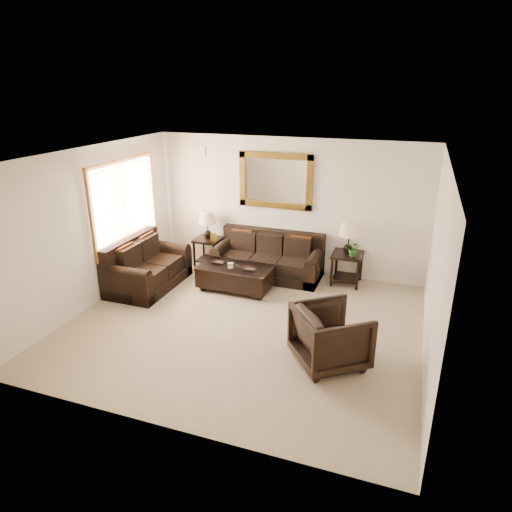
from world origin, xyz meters
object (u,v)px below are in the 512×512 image
at_px(sofa, 268,260).
at_px(end_table_right, 348,244).
at_px(loveseat, 146,269).
at_px(armchair, 331,334).
at_px(end_table_left, 208,230).
at_px(coffee_table, 235,275).

xyz_separation_m(sofa, end_table_right, (1.55, 0.10, 0.50)).
distance_m(loveseat, armchair, 4.06).
distance_m(end_table_left, armchair, 4.23).
distance_m(loveseat, coffee_table, 1.73).
distance_m(sofa, armchair, 3.23).
xyz_separation_m(loveseat, armchair, (3.81, -1.39, 0.11)).
height_order(end_table_left, end_table_right, end_table_right).
relative_size(coffee_table, armchair, 1.50).
distance_m(coffee_table, armchair, 2.81).
bearing_deg(end_table_right, end_table_left, 179.69).
relative_size(end_table_left, armchair, 1.28).
relative_size(end_table_right, coffee_table, 0.91).
bearing_deg(sofa, end_table_right, 3.61).
height_order(loveseat, coffee_table, loveseat).
xyz_separation_m(loveseat, coffee_table, (1.67, 0.42, -0.06)).
distance_m(loveseat, end_table_right, 3.88).
bearing_deg(coffee_table, loveseat, -164.80).
xyz_separation_m(sofa, loveseat, (-2.04, -1.30, 0.03)).
relative_size(sofa, loveseat, 1.28).
distance_m(end_table_left, coffee_table, 1.50).
height_order(end_table_right, armchair, end_table_right).
relative_size(sofa, end_table_right, 1.71).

